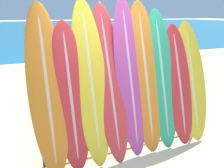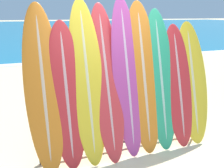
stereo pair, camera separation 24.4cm
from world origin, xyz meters
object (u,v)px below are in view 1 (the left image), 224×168
at_px(surfboard_slot_3, 110,82).
at_px(surfboard_slot_5, 145,77).
at_px(surfboard_slot_0, 47,90).
at_px(surfboard_slot_4, 130,77).
at_px(surfboard_rack, 130,122).
at_px(surfboard_slot_8, 192,81).
at_px(surfboard_slot_2, 91,82).
at_px(surfboard_slot_1, 71,96).
at_px(person_near_water, 149,49).
at_px(person_far_left, 112,68).
at_px(person_mid_beach, 69,57).
at_px(surfboard_slot_6, 162,79).
at_px(surfboard_slot_7, 179,84).

distance_m(surfboard_slot_3, surfboard_slot_5, 0.62).
bearing_deg(surfboard_slot_0, surfboard_slot_4, 0.13).
distance_m(surfboard_rack, surfboard_slot_8, 1.37).
distance_m(surfboard_rack, surfboard_slot_2, 0.98).
xyz_separation_m(surfboard_slot_1, person_near_water, (3.54, 3.73, -0.07)).
bearing_deg(surfboard_slot_4, surfboard_slot_2, 179.55).
xyz_separation_m(surfboard_slot_3, person_near_water, (2.91, 3.67, -0.20)).
xyz_separation_m(surfboard_rack, surfboard_slot_4, (0.02, 0.08, 0.76)).
bearing_deg(person_far_left, person_near_water, 2.17).
relative_size(surfboard_slot_3, person_mid_beach, 1.37).
bearing_deg(surfboard_slot_6, surfboard_slot_2, 178.64).
bearing_deg(surfboard_slot_2, surfboard_slot_3, 0.86).
height_order(surfboard_slot_0, surfboard_slot_8, surfboard_slot_0).
bearing_deg(surfboard_slot_2, surfboard_slot_8, -1.62).
bearing_deg(surfboard_slot_0, surfboard_slot_2, 0.73).
bearing_deg(surfboard_slot_5, surfboard_slot_8, -2.45).
relative_size(surfboard_slot_1, surfboard_slot_2, 0.87).
height_order(surfboard_slot_0, surfboard_slot_2, surfboard_slot_2).
relative_size(surfboard_slot_1, surfboard_slot_4, 0.86).
relative_size(surfboard_rack, surfboard_slot_0, 1.21).
xyz_separation_m(surfboard_slot_2, surfboard_slot_5, (0.93, -0.01, -0.01)).
xyz_separation_m(surfboard_slot_8, person_mid_beach, (-1.54, 3.55, -0.09)).
xyz_separation_m(surfboard_slot_2, surfboard_slot_3, (0.31, 0.00, -0.03)).
height_order(surfboard_rack, person_far_left, person_far_left).
height_order(person_near_water, person_mid_beach, person_near_water).
bearing_deg(surfboard_slot_8, surfboard_slot_6, 177.89).
relative_size(surfboard_rack, surfboard_slot_8, 1.38).
bearing_deg(surfboard_slot_1, surfboard_rack, -2.06).
xyz_separation_m(surfboard_slot_5, person_near_water, (2.29, 3.69, -0.22)).
height_order(surfboard_slot_6, surfboard_slot_7, surfboard_slot_6).
height_order(surfboard_slot_2, surfboard_slot_8, surfboard_slot_2).
height_order(surfboard_slot_1, surfboard_slot_8, surfboard_slot_1).
distance_m(surfboard_rack, surfboard_slot_7, 1.10).
distance_m(surfboard_slot_1, surfboard_slot_6, 1.57).
bearing_deg(surfboard_slot_8, person_far_left, 115.51).
distance_m(surfboard_slot_3, surfboard_slot_7, 1.29).
bearing_deg(person_mid_beach, surfboard_slot_0, 92.70).
height_order(surfboard_slot_1, surfboard_slot_2, surfboard_slot_2).
height_order(surfboard_slot_2, person_mid_beach, surfboard_slot_2).
distance_m(surfboard_rack, surfboard_slot_3, 0.79).
relative_size(surfboard_slot_7, person_mid_beach, 1.17).
bearing_deg(surfboard_slot_3, person_mid_beach, 89.62).
bearing_deg(surfboard_slot_5, surfboard_slot_0, 179.84).
xyz_separation_m(surfboard_slot_1, surfboard_slot_6, (1.57, 0.02, 0.09)).
bearing_deg(surfboard_slot_1, person_far_left, 52.60).
bearing_deg(surfboard_slot_3, surfboard_slot_0, -179.23).
xyz_separation_m(surfboard_slot_1, surfboard_slot_7, (1.91, -0.02, -0.04)).
bearing_deg(surfboard_slot_5, surfboard_slot_1, -178.22).
bearing_deg(surfboard_slot_3, surfboard_slot_7, -3.28).
distance_m(surfboard_slot_1, surfboard_slot_4, 0.99).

